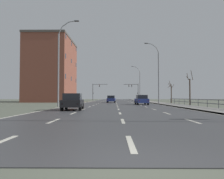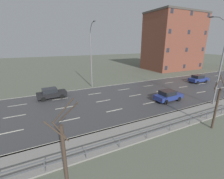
{
  "view_description": "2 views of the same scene",
  "coord_description": "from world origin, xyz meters",
  "px_view_note": "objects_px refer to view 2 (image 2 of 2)",
  "views": [
    {
      "loc": [
        -0.43,
        -3.86,
        1.23
      ],
      "look_at": [
        -0.93,
        46.16,
        2.94
      ],
      "focal_mm": 35.69,
      "sensor_mm": 36.0,
      "label": 1
    },
    {
      "loc": [
        18.59,
        15.92,
        7.93
      ],
      "look_at": [
        0.0,
        24.96,
        1.53
      ],
      "focal_mm": 24.33,
      "sensor_mm": 36.0,
      "label": 2
    }
  ],
  "objects_px": {
    "car_far_left": "(51,93)",
    "car_near_left": "(198,79)",
    "street_lamp_left_bank": "(91,57)",
    "brick_building": "(173,42)",
    "street_lamp_midground": "(220,64)",
    "car_mid_centre": "(168,96)"
  },
  "relations": [
    {
      "from": "car_far_left",
      "to": "car_near_left",
      "type": "relative_size",
      "value": 1.01
    },
    {
      "from": "street_lamp_left_bank",
      "to": "car_mid_centre",
      "type": "bearing_deg",
      "value": 32.72
    },
    {
      "from": "car_mid_centre",
      "to": "car_far_left",
      "type": "relative_size",
      "value": 0.99
    },
    {
      "from": "car_near_left",
      "to": "brick_building",
      "type": "distance_m",
      "value": 19.16
    },
    {
      "from": "street_lamp_left_bank",
      "to": "brick_building",
      "type": "relative_size",
      "value": 0.67
    },
    {
      "from": "street_lamp_midground",
      "to": "car_near_left",
      "type": "bearing_deg",
      "value": 133.14
    },
    {
      "from": "car_mid_centre",
      "to": "car_far_left",
      "type": "xyz_separation_m",
      "value": [
        -8.29,
        -14.7,
        0.0
      ]
    },
    {
      "from": "car_far_left",
      "to": "car_near_left",
      "type": "xyz_separation_m",
      "value": [
        3.25,
        28.23,
        0.0
      ]
    },
    {
      "from": "street_lamp_midground",
      "to": "car_near_left",
      "type": "distance_m",
      "value": 13.29
    },
    {
      "from": "street_lamp_midground",
      "to": "brick_building",
      "type": "height_order",
      "value": "brick_building"
    },
    {
      "from": "street_lamp_midground",
      "to": "car_far_left",
      "type": "height_order",
      "value": "street_lamp_midground"
    },
    {
      "from": "street_lamp_left_bank",
      "to": "brick_building",
      "type": "distance_m",
      "value": 30.8
    },
    {
      "from": "car_near_left",
      "to": "brick_building",
      "type": "bearing_deg",
      "value": 154.02
    },
    {
      "from": "car_mid_centre",
      "to": "brick_building",
      "type": "height_order",
      "value": "brick_building"
    },
    {
      "from": "car_far_left",
      "to": "street_lamp_midground",
      "type": "bearing_deg",
      "value": 55.05
    },
    {
      "from": "street_lamp_left_bank",
      "to": "street_lamp_midground",
      "type": "bearing_deg",
      "value": 38.29
    },
    {
      "from": "car_far_left",
      "to": "brick_building",
      "type": "distance_m",
      "value": 39.37
    },
    {
      "from": "street_lamp_midground",
      "to": "car_mid_centre",
      "type": "bearing_deg",
      "value": -128.25
    },
    {
      "from": "street_lamp_left_bank",
      "to": "brick_building",
      "type": "height_order",
      "value": "brick_building"
    },
    {
      "from": "car_near_left",
      "to": "car_far_left",
      "type": "bearing_deg",
      "value": -94.04
    },
    {
      "from": "street_lamp_left_bank",
      "to": "car_near_left",
      "type": "xyz_separation_m",
      "value": [
        6.34,
        20.83,
        -4.64
      ]
    },
    {
      "from": "street_lamp_left_bank",
      "to": "car_near_left",
      "type": "bearing_deg",
      "value": 73.08
    }
  ]
}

